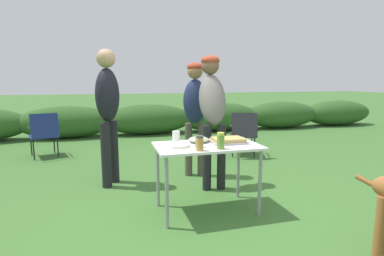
{
  "coord_description": "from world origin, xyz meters",
  "views": [
    {
      "loc": [
        -0.98,
        -2.94,
        1.41
      ],
      "look_at": [
        -0.1,
        0.22,
        0.89
      ],
      "focal_mm": 28.0,
      "sensor_mm": 36.0,
      "label": 1
    }
  ],
  "objects_px": {
    "paper_cup_stack": "(176,137)",
    "camp_chair_green_behind_table": "(243,132)",
    "spice_jar": "(200,143)",
    "standing_person_with_beanie": "(212,104)",
    "relish_jar": "(221,141)",
    "mixing_bowl": "(199,139)",
    "camp_chair_near_hedge": "(44,133)",
    "plate_stack": "(177,145)",
    "food_tray": "(228,141)",
    "standing_person_in_gray_fleece": "(195,106)",
    "standing_person_in_red_jacket": "(108,105)",
    "folding_table": "(207,152)",
    "hot_sauce_bottle": "(199,141)"
  },
  "relations": [
    {
      "from": "paper_cup_stack",
      "to": "camp_chair_green_behind_table",
      "type": "height_order",
      "value": "paper_cup_stack"
    },
    {
      "from": "spice_jar",
      "to": "standing_person_with_beanie",
      "type": "height_order",
      "value": "standing_person_with_beanie"
    },
    {
      "from": "camp_chair_green_behind_table",
      "to": "standing_person_with_beanie",
      "type": "bearing_deg",
      "value": -108.96
    },
    {
      "from": "camp_chair_green_behind_table",
      "to": "relish_jar",
      "type": "bearing_deg",
      "value": -100.24
    },
    {
      "from": "mixing_bowl",
      "to": "camp_chair_near_hedge",
      "type": "xyz_separation_m",
      "value": [
        -2.1,
        2.83,
        -0.3
      ]
    },
    {
      "from": "plate_stack",
      "to": "relish_jar",
      "type": "xyz_separation_m",
      "value": [
        0.39,
        -0.22,
        0.07
      ]
    },
    {
      "from": "food_tray",
      "to": "camp_chair_near_hedge",
      "type": "xyz_separation_m",
      "value": [
        -2.41,
        2.95,
        -0.3
      ]
    },
    {
      "from": "relish_jar",
      "to": "standing_person_with_beanie",
      "type": "height_order",
      "value": "standing_person_with_beanie"
    },
    {
      "from": "food_tray",
      "to": "standing_person_in_gray_fleece",
      "type": "height_order",
      "value": "standing_person_in_gray_fleece"
    },
    {
      "from": "food_tray",
      "to": "standing_person_in_red_jacket",
      "type": "height_order",
      "value": "standing_person_in_red_jacket"
    },
    {
      "from": "relish_jar",
      "to": "standing_person_with_beanie",
      "type": "xyz_separation_m",
      "value": [
        0.24,
        0.95,
        0.29
      ]
    },
    {
      "from": "paper_cup_stack",
      "to": "relish_jar",
      "type": "distance_m",
      "value": 0.54
    },
    {
      "from": "camp_chair_near_hedge",
      "to": "spice_jar",
      "type": "bearing_deg",
      "value": -76.21
    },
    {
      "from": "camp_chair_green_behind_table",
      "to": "camp_chair_near_hedge",
      "type": "relative_size",
      "value": 1.0
    },
    {
      "from": "plate_stack",
      "to": "paper_cup_stack",
      "type": "xyz_separation_m",
      "value": [
        0.03,
        0.18,
        0.05
      ]
    },
    {
      "from": "relish_jar",
      "to": "standing_person_with_beanie",
      "type": "relative_size",
      "value": 0.09
    },
    {
      "from": "standing_person_with_beanie",
      "to": "camp_chair_green_behind_table",
      "type": "height_order",
      "value": "standing_person_with_beanie"
    },
    {
      "from": "relish_jar",
      "to": "plate_stack",
      "type": "bearing_deg",
      "value": 150.81
    },
    {
      "from": "paper_cup_stack",
      "to": "standing_person_in_red_jacket",
      "type": "distance_m",
      "value": 1.23
    },
    {
      "from": "plate_stack",
      "to": "camp_chair_green_behind_table",
      "type": "xyz_separation_m",
      "value": [
        1.74,
        2.1,
        -0.29
      ]
    },
    {
      "from": "paper_cup_stack",
      "to": "standing_person_with_beanie",
      "type": "bearing_deg",
      "value": 42.11
    },
    {
      "from": "standing_person_in_gray_fleece",
      "to": "folding_table",
      "type": "bearing_deg",
      "value": -83.65
    },
    {
      "from": "relish_jar",
      "to": "food_tray",
      "type": "bearing_deg",
      "value": 53.32
    },
    {
      "from": "folding_table",
      "to": "standing_person_in_red_jacket",
      "type": "bearing_deg",
      "value": 130.88
    },
    {
      "from": "food_tray",
      "to": "standing_person_in_gray_fleece",
      "type": "xyz_separation_m",
      "value": [
        -0.03,
        1.2,
        0.28
      ]
    },
    {
      "from": "folding_table",
      "to": "mixing_bowl",
      "type": "distance_m",
      "value": 0.19
    },
    {
      "from": "relish_jar",
      "to": "camp_chair_green_behind_table",
      "type": "relative_size",
      "value": 0.2
    },
    {
      "from": "folding_table",
      "to": "camp_chair_near_hedge",
      "type": "relative_size",
      "value": 1.32
    },
    {
      "from": "spice_jar",
      "to": "hot_sauce_bottle",
      "type": "relative_size",
      "value": 1.06
    },
    {
      "from": "paper_cup_stack",
      "to": "camp_chair_near_hedge",
      "type": "bearing_deg",
      "value": 123.6
    },
    {
      "from": "plate_stack",
      "to": "standing_person_in_red_jacket",
      "type": "xyz_separation_m",
      "value": [
        -0.68,
        1.15,
        0.34
      ]
    },
    {
      "from": "hot_sauce_bottle",
      "to": "standing_person_with_beanie",
      "type": "relative_size",
      "value": 0.08
    },
    {
      "from": "spice_jar",
      "to": "standing_person_with_beanie",
      "type": "bearing_deg",
      "value": 64.3
    },
    {
      "from": "paper_cup_stack",
      "to": "spice_jar",
      "type": "xyz_separation_m",
      "value": [
        0.14,
        -0.42,
        0.01
      ]
    },
    {
      "from": "food_tray",
      "to": "standing_person_with_beanie",
      "type": "xyz_separation_m",
      "value": [
        0.06,
        0.7,
        0.35
      ]
    },
    {
      "from": "paper_cup_stack",
      "to": "camp_chair_near_hedge",
      "type": "relative_size",
      "value": 0.16
    },
    {
      "from": "standing_person_in_red_jacket",
      "to": "camp_chair_green_behind_table",
      "type": "distance_m",
      "value": 2.67
    },
    {
      "from": "relish_jar",
      "to": "camp_chair_near_hedge",
      "type": "height_order",
      "value": "relish_jar"
    },
    {
      "from": "paper_cup_stack",
      "to": "relish_jar",
      "type": "height_order",
      "value": "relish_jar"
    },
    {
      "from": "plate_stack",
      "to": "mixing_bowl",
      "type": "bearing_deg",
      "value": 27.58
    },
    {
      "from": "camp_chair_near_hedge",
      "to": "folding_table",
      "type": "bearing_deg",
      "value": -72.24
    },
    {
      "from": "hot_sauce_bottle",
      "to": "paper_cup_stack",
      "type": "bearing_deg",
      "value": 122.92
    },
    {
      "from": "hot_sauce_bottle",
      "to": "standing_person_in_red_jacket",
      "type": "bearing_deg",
      "value": 125.36
    },
    {
      "from": "relish_jar",
      "to": "camp_chair_near_hedge",
      "type": "relative_size",
      "value": 0.2
    },
    {
      "from": "mixing_bowl",
      "to": "spice_jar",
      "type": "bearing_deg",
      "value": -105.45
    },
    {
      "from": "plate_stack",
      "to": "standing_person_with_beanie",
      "type": "relative_size",
      "value": 0.15
    },
    {
      "from": "folding_table",
      "to": "paper_cup_stack",
      "type": "relative_size",
      "value": 8.52
    },
    {
      "from": "spice_jar",
      "to": "camp_chair_green_behind_table",
      "type": "xyz_separation_m",
      "value": [
        1.57,
        2.34,
        -0.34
      ]
    },
    {
      "from": "food_tray",
      "to": "mixing_bowl",
      "type": "bearing_deg",
      "value": 158.74
    },
    {
      "from": "food_tray",
      "to": "plate_stack",
      "type": "height_order",
      "value": "food_tray"
    }
  ]
}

